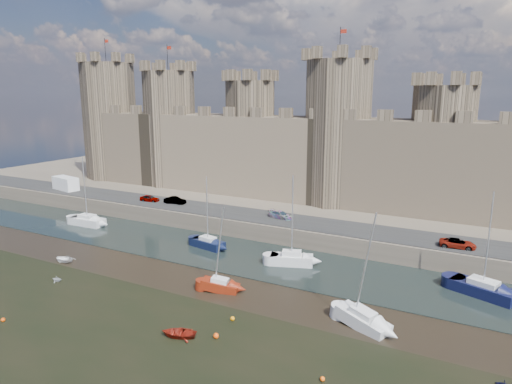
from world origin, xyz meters
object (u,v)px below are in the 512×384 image
at_px(car_2, 280,215).
at_px(sailboat_2, 292,258).
at_px(sailboat_1, 208,243).
at_px(sailboat_4, 220,285).
at_px(sailboat_5, 363,319).
at_px(sailboat_0, 87,220).
at_px(car_0, 150,198).
at_px(sailboat_3, 483,289).
at_px(van, 66,184).
at_px(car_3, 458,243).
at_px(car_1, 175,200).

height_order(car_2, sailboat_2, sailboat_2).
distance_m(sailboat_1, sailboat_4, 13.79).
distance_m(sailboat_1, sailboat_5, 26.48).
bearing_deg(sailboat_0, car_0, 58.61).
bearing_deg(sailboat_1, sailboat_3, 11.91).
relative_size(van, sailboat_0, 0.54).
distance_m(car_3, sailboat_1, 31.22).
bearing_deg(car_2, sailboat_5, -126.82).
height_order(car_2, car_3, car_3).
xyz_separation_m(car_0, car_2, (23.94, 0.73, -0.02)).
height_order(car_2, sailboat_1, sailboat_1).
xyz_separation_m(car_2, sailboat_5, (17.85, -21.08, -2.29)).
relative_size(car_1, sailboat_0, 0.34).
xyz_separation_m(car_1, van, (-24.97, -0.81, 0.65)).
bearing_deg(car_2, car_1, 103.17).
bearing_deg(sailboat_3, sailboat_5, -106.42).
height_order(sailboat_1, sailboat_2, sailboat_2).
bearing_deg(car_2, sailboat_2, -135.75).
relative_size(car_3, sailboat_4, 0.44).
bearing_deg(car_1, car_0, 90.61).
bearing_deg(car_0, sailboat_2, -115.75).
relative_size(sailboat_0, sailboat_4, 1.17).
height_order(car_3, sailboat_5, sailboat_5).
relative_size(van, sailboat_3, 0.53).
height_order(car_0, car_2, car_0).
distance_m(sailboat_2, sailboat_3, 20.86).
xyz_separation_m(car_0, van, (-20.14, -0.17, 0.69)).
relative_size(car_1, car_3, 0.90).
relative_size(car_1, sailboat_3, 0.34).
bearing_deg(car_2, sailboat_0, 121.62).
relative_size(car_3, sailboat_5, 0.38).
xyz_separation_m(car_1, sailboat_0, (-9.80, -9.70, -2.28)).
bearing_deg(sailboat_2, car_0, 142.97).
height_order(car_0, car_3, car_0).
bearing_deg(sailboat_1, sailboat_0, -169.70).
bearing_deg(sailboat_4, car_2, 82.32).
bearing_deg(car_0, sailboat_3, -107.44).
bearing_deg(car_0, sailboat_4, -135.03).
bearing_deg(sailboat_1, car_1, 153.47).
distance_m(car_1, sailboat_5, 42.57).
distance_m(car_2, sailboat_5, 27.72).
bearing_deg(sailboat_5, sailboat_2, 158.08).
xyz_separation_m(sailboat_1, sailboat_2, (12.42, -0.44, 0.08)).
height_order(sailboat_0, sailboat_1, sailboat_0).
xyz_separation_m(car_2, sailboat_4, (2.53, -20.59, -2.36)).
xyz_separation_m(van, sailboat_5, (61.93, -20.19, -2.99)).
bearing_deg(sailboat_2, sailboat_3, -16.01).
height_order(car_3, sailboat_4, sailboat_4).
height_order(sailboat_1, sailboat_5, sailboat_5).
relative_size(car_2, car_3, 0.93).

